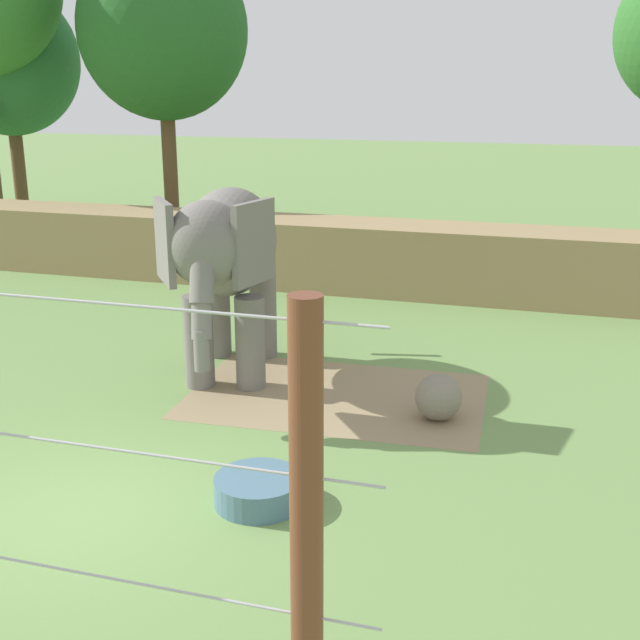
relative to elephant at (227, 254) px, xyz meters
The scene contains 8 objects.
ground_plane 5.35m from the elephant, 89.50° to the right, with size 120.00×120.00×0.00m, color #6B8E4C.
dirt_patch 3.01m from the elephant, ahead, with size 4.83×3.18×0.01m, color #937F5B.
embankment_wall 6.83m from the elephant, 89.64° to the left, with size 36.00×1.80×1.67m, color #997F56.
elephant is the anchor object (origin of this frame).
enrichment_ball 4.28m from the elephant, 12.11° to the right, with size 0.73×0.73×0.73m, color gray.
water_tub 4.95m from the elephant, 62.99° to the right, with size 1.10×1.10×0.35m.
tree_behind_wall 17.33m from the elephant, 137.38° to the left, with size 4.63×4.63×8.03m.
tree_right_of_centre 12.78m from the elephant, 121.00° to the left, with size 4.95×4.95×9.00m.
Camera 1 is at (5.31, -7.58, 5.07)m, focal length 45.72 mm.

